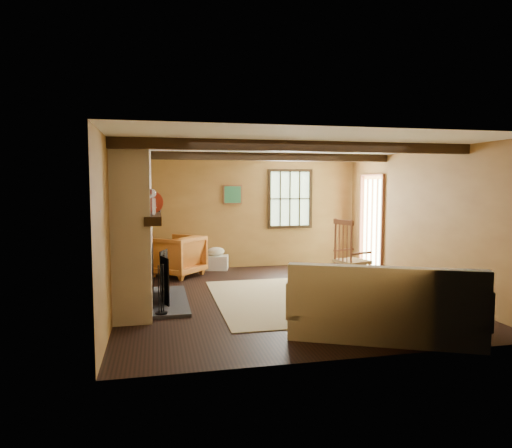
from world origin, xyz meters
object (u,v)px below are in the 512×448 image
object	(u,v)px
sofa	(383,309)
rocking_chair	(350,259)
fireplace	(136,232)
armchair	(177,256)
laundry_basket	(216,263)

from	to	relation	value
sofa	rocking_chair	bearing A→B (deg)	99.83
fireplace	armchair	distance (m)	2.26
laundry_basket	armchair	distance (m)	1.02
rocking_chair	laundry_basket	distance (m)	3.09
rocking_chair	laundry_basket	xyz separation A→B (m)	(-2.07, 2.26, -0.37)
laundry_basket	rocking_chair	bearing A→B (deg)	-47.47
fireplace	sofa	xyz separation A→B (m)	(2.96, -2.14, -0.78)
fireplace	laundry_basket	size ratio (longest dim) A/B	4.80
fireplace	sofa	distance (m)	3.73
rocking_chair	sofa	size ratio (longest dim) A/B	0.50
sofa	laundry_basket	distance (m)	4.91
rocking_chair	armchair	distance (m)	3.40
rocking_chair	sofa	world-z (taller)	rocking_chair
fireplace	rocking_chair	xyz separation A→B (m)	(3.60, 0.29, -0.59)
rocking_chair	armchair	xyz separation A→B (m)	(-2.92, 1.74, -0.11)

